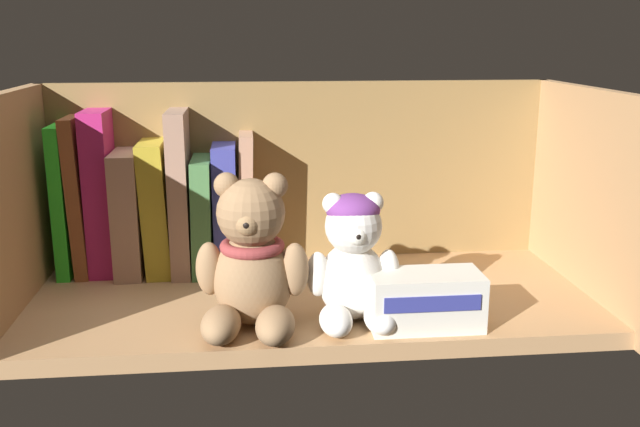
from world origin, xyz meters
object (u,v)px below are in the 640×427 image
book_3 (132,209)px  book_5 (182,189)px  book_6 (203,211)px  book_8 (246,199)px  small_product_box (425,300)px  book_4 (159,204)px  book_7 (226,205)px  teddy_bear_smaller (353,262)px  teddy_bear_larger (252,263)px  book_2 (103,191)px  book_0 (67,198)px  book_1 (82,194)px

book_3 → book_5: 7.14cm
book_5 → book_6: bearing=0.0°
book_5 → book_6: (2.71, 0.00, -3.06)cm
book_8 → small_product_box: size_ratio=1.51×
book_5 → book_4: bearing=180.0°
small_product_box → book_7: bearing=132.7°
teddy_bear_smaller → teddy_bear_larger: bearing=-177.7°
book_5 → small_product_box: bearing=-40.6°
book_7 → teddy_bear_smaller: 25.37cm
book_6 → teddy_bear_smaller: size_ratio=1.06×
book_4 → book_8: size_ratio=0.96×
book_2 → book_8: bearing=0.0°
book_3 → book_6: book_3 is taller
book_6 → small_product_box: (24.62, -23.43, -4.56)cm
book_6 → book_2: bearing=180.0°
book_2 → book_4: 7.38cm
book_0 → book_5: book_5 is taller
book_7 → book_3: bearing=180.0°
book_2 → book_4: bearing=0.0°
teddy_bear_smaller → small_product_box: teddy_bear_smaller is taller
book_7 → book_2: bearing=180.0°
book_5 → book_0: bearing=180.0°
book_1 → book_7: 18.71cm
book_2 → book_7: size_ratio=1.28×
book_7 → teddy_bear_larger: (3.19, -21.44, -1.18)cm
book_8 → teddy_bear_smaller: (11.48, -21.00, -2.25)cm
book_2 → small_product_box: (37.53, -23.43, -7.64)cm
book_3 → book_4: 3.62cm
book_1 → teddy_bear_smaller: bearing=-32.7°
book_3 → teddy_bear_smaller: (26.53, -21.00, -1.28)cm
book_2 → teddy_bear_larger: (19.11, -21.44, -3.50)cm
small_product_box → book_0: bearing=151.0°
book_4 → book_8: book_8 is taller
book_1 → book_4: bearing=0.0°
book_3 → book_6: size_ratio=1.07×
book_1 → book_8: book_1 is taller
book_1 → book_2: 2.72cm
book_0 → book_6: bearing=0.0°
book_1 → teddy_bear_larger: bearing=-44.5°
book_7 → teddy_bear_larger: bearing=-81.5°
book_6 → teddy_bear_smaller: 27.13cm
book_0 → teddy_bear_smaller: size_ratio=1.37×
book_3 → teddy_bear_smaller: size_ratio=1.13×
book_6 → book_7: bearing=0.0°
book_2 → book_8: 18.66cm
book_1 → book_3: bearing=0.0°
book_1 → book_2: size_ratio=0.96×
book_2 → book_4: (7.11, 0.00, -1.98)cm
book_2 → book_6: bearing=0.0°
book_7 → small_product_box: size_ratio=1.39×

